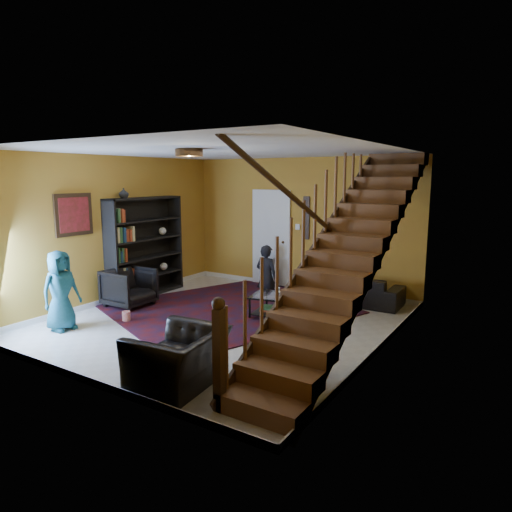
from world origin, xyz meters
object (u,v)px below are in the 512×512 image
at_px(armchair_left, 129,288).
at_px(armchair_right, 178,359).
at_px(bookshelf, 146,249).
at_px(coffee_table, 284,306).
at_px(sofa, 352,289).

bearing_deg(armchair_left, armchair_right, -124.10).
height_order(bookshelf, armchair_left, bookshelf).
bearing_deg(coffee_table, bookshelf, -178.88).
distance_m(sofa, coffee_table, 1.74).
distance_m(bookshelf, armchair_right, 4.42).
distance_m(bookshelf, armchair_left, 1.06).
bearing_deg(armchair_right, sofa, 168.54).
height_order(bookshelf, coffee_table, bookshelf).
bearing_deg(coffee_table, sofa, 70.02).
xyz_separation_m(sofa, armchair_left, (-3.41, -2.49, 0.09)).
distance_m(sofa, armchair_right, 4.52).
xyz_separation_m(bookshelf, coffee_table, (3.17, 0.06, -0.73)).
relative_size(sofa, armchair_right, 1.85).
xyz_separation_m(sofa, armchair_right, (-0.40, -4.50, 0.06)).
distance_m(armchair_left, armchair_right, 3.62).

